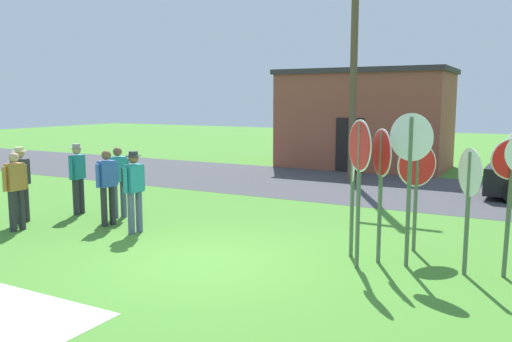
{
  "coord_description": "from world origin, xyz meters",
  "views": [
    {
      "loc": [
        5.0,
        -7.34,
        2.8
      ],
      "look_at": [
        -0.24,
        2.32,
        1.3
      ],
      "focal_mm": 36.84,
      "sensor_mm": 36.0,
      "label": 1
    }
  ],
  "objects_px": {
    "utility_pole": "(354,47)",
    "stop_sign_center_cluster": "(469,189)",
    "stop_sign_rear_left": "(381,171)",
    "stop_sign_far_back": "(417,177)",
    "person_on_left": "(107,183)",
    "stop_sign_nearest": "(511,185)",
    "stop_sign_tallest": "(359,166)",
    "stop_sign_rear_right": "(410,162)",
    "person_in_blue": "(16,187)",
    "person_in_teal": "(134,186)",
    "stop_sign_low_front": "(353,172)",
    "person_in_dark_shirt": "(21,180)",
    "person_holding_notes": "(78,175)",
    "person_near_signs": "(118,177)"
  },
  "relations": [
    {
      "from": "utility_pole",
      "to": "person_near_signs",
      "type": "distance_m",
      "value": 9.11
    },
    {
      "from": "stop_sign_rear_left",
      "to": "stop_sign_far_back",
      "type": "relative_size",
      "value": 1.15
    },
    {
      "from": "stop_sign_tallest",
      "to": "person_holding_notes",
      "type": "distance_m",
      "value": 7.38
    },
    {
      "from": "person_in_blue",
      "to": "person_holding_notes",
      "type": "bearing_deg",
      "value": 93.29
    },
    {
      "from": "stop_sign_rear_left",
      "to": "stop_sign_center_cluster",
      "type": "xyz_separation_m",
      "value": [
        1.4,
        0.04,
        -0.2
      ]
    },
    {
      "from": "stop_sign_center_cluster",
      "to": "person_on_left",
      "type": "relative_size",
      "value": 1.21
    },
    {
      "from": "person_on_left",
      "to": "person_in_blue",
      "type": "height_order",
      "value": "same"
    },
    {
      "from": "stop_sign_nearest",
      "to": "person_in_dark_shirt",
      "type": "bearing_deg",
      "value": -173.69
    },
    {
      "from": "person_in_dark_shirt",
      "to": "person_in_blue",
      "type": "xyz_separation_m",
      "value": [
        0.54,
        -0.55,
        -0.03
      ]
    },
    {
      "from": "stop_sign_low_front",
      "to": "person_holding_notes",
      "type": "distance_m",
      "value": 7.04
    },
    {
      "from": "person_in_dark_shirt",
      "to": "person_in_teal",
      "type": "xyz_separation_m",
      "value": [
        2.9,
        0.5,
        0.03
      ]
    },
    {
      "from": "person_on_left",
      "to": "person_in_teal",
      "type": "distance_m",
      "value": 1.0
    },
    {
      "from": "utility_pole",
      "to": "stop_sign_low_front",
      "type": "distance_m",
      "value": 9.1
    },
    {
      "from": "stop_sign_nearest",
      "to": "stop_sign_rear_right",
      "type": "relative_size",
      "value": 0.86
    },
    {
      "from": "stop_sign_low_front",
      "to": "person_in_teal",
      "type": "xyz_separation_m",
      "value": [
        -4.56,
        -0.57,
        -0.52
      ]
    },
    {
      "from": "stop_sign_center_cluster",
      "to": "person_near_signs",
      "type": "xyz_separation_m",
      "value": [
        -7.82,
        0.48,
        -0.42
      ]
    },
    {
      "from": "stop_sign_center_cluster",
      "to": "utility_pole",
      "type": "bearing_deg",
      "value": 119.27
    },
    {
      "from": "stop_sign_nearest",
      "to": "stop_sign_rear_right",
      "type": "distance_m",
      "value": 1.54
    },
    {
      "from": "stop_sign_low_front",
      "to": "stop_sign_tallest",
      "type": "height_order",
      "value": "stop_sign_tallest"
    },
    {
      "from": "utility_pole",
      "to": "stop_sign_center_cluster",
      "type": "distance_m",
      "value": 9.96
    },
    {
      "from": "stop_sign_low_front",
      "to": "stop_sign_tallest",
      "type": "relative_size",
      "value": 0.9
    },
    {
      "from": "person_in_blue",
      "to": "stop_sign_far_back",
      "type": "bearing_deg",
      "value": 17.75
    },
    {
      "from": "stop_sign_tallest",
      "to": "person_in_teal",
      "type": "height_order",
      "value": "stop_sign_tallest"
    },
    {
      "from": "stop_sign_rear_right",
      "to": "person_holding_notes",
      "type": "xyz_separation_m",
      "value": [
        -8.02,
        0.3,
        -0.79
      ]
    },
    {
      "from": "stop_sign_far_back",
      "to": "person_in_dark_shirt",
      "type": "relative_size",
      "value": 1.17
    },
    {
      "from": "stop_sign_far_back",
      "to": "person_holding_notes",
      "type": "bearing_deg",
      "value": -174.99
    },
    {
      "from": "utility_pole",
      "to": "stop_sign_center_cluster",
      "type": "bearing_deg",
      "value": -60.73
    },
    {
      "from": "utility_pole",
      "to": "person_in_blue",
      "type": "distance_m",
      "value": 11.23
    },
    {
      "from": "stop_sign_low_front",
      "to": "stop_sign_center_cluster",
      "type": "xyz_separation_m",
      "value": [
        1.93,
        -0.09,
        -0.13
      ]
    },
    {
      "from": "stop_sign_rear_left",
      "to": "person_in_dark_shirt",
      "type": "relative_size",
      "value": 1.34
    },
    {
      "from": "stop_sign_rear_right",
      "to": "person_on_left",
      "type": "relative_size",
      "value": 1.53
    },
    {
      "from": "stop_sign_tallest",
      "to": "person_in_dark_shirt",
      "type": "bearing_deg",
      "value": -176.37
    },
    {
      "from": "stop_sign_nearest",
      "to": "person_on_left",
      "type": "bearing_deg",
      "value": -177.35
    },
    {
      "from": "utility_pole",
      "to": "stop_sign_center_cluster",
      "type": "xyz_separation_m",
      "value": [
        4.63,
        -8.26,
        -3.1
      ]
    },
    {
      "from": "stop_sign_rear_left",
      "to": "person_holding_notes",
      "type": "distance_m",
      "value": 7.58
    },
    {
      "from": "person_in_teal",
      "to": "stop_sign_tallest",
      "type": "bearing_deg",
      "value": -0.06
    },
    {
      "from": "stop_sign_rear_right",
      "to": "stop_sign_center_cluster",
      "type": "height_order",
      "value": "stop_sign_rear_right"
    },
    {
      "from": "stop_sign_nearest",
      "to": "stop_sign_tallest",
      "type": "height_order",
      "value": "stop_sign_tallest"
    },
    {
      "from": "stop_sign_nearest",
      "to": "person_in_teal",
      "type": "xyz_separation_m",
      "value": [
        -7.07,
        -0.61,
        -0.47
      ]
    },
    {
      "from": "stop_sign_tallest",
      "to": "person_in_dark_shirt",
      "type": "height_order",
      "value": "stop_sign_tallest"
    },
    {
      "from": "stop_sign_low_front",
      "to": "person_in_dark_shirt",
      "type": "bearing_deg",
      "value": -171.88
    },
    {
      "from": "stop_sign_rear_left",
      "to": "person_in_dark_shirt",
      "type": "height_order",
      "value": "stop_sign_rear_left"
    },
    {
      "from": "stop_sign_rear_left",
      "to": "person_in_teal",
      "type": "distance_m",
      "value": 5.14
    },
    {
      "from": "stop_sign_rear_right",
      "to": "stop_sign_tallest",
      "type": "bearing_deg",
      "value": -146.76
    },
    {
      "from": "stop_sign_nearest",
      "to": "person_holding_notes",
      "type": "height_order",
      "value": "stop_sign_nearest"
    },
    {
      "from": "person_on_left",
      "to": "stop_sign_tallest",
      "type": "bearing_deg",
      "value": -2.36
    },
    {
      "from": "person_on_left",
      "to": "person_in_teal",
      "type": "bearing_deg",
      "value": -13.59
    },
    {
      "from": "person_in_dark_shirt",
      "to": "person_in_teal",
      "type": "distance_m",
      "value": 2.94
    },
    {
      "from": "stop_sign_rear_right",
      "to": "person_in_teal",
      "type": "height_order",
      "value": "stop_sign_rear_right"
    },
    {
      "from": "person_in_blue",
      "to": "stop_sign_center_cluster",
      "type": "bearing_deg",
      "value": 9.77
    }
  ]
}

